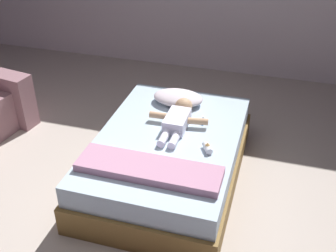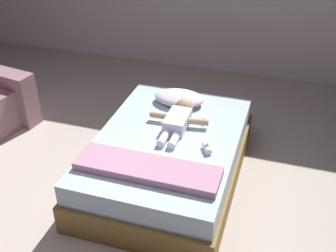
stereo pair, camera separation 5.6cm
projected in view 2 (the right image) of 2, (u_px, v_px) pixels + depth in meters
The scene contains 7 objects.
ground_plane at pixel (110, 221), 3.17m from camera, with size 8.00×8.00×0.00m, color #B6A89D.
bed at pixel (168, 158), 3.50m from camera, with size 1.17×1.73×0.43m.
pillow at pixel (179, 98), 3.82m from camera, with size 0.46×0.30×0.11m.
baby at pixel (179, 119), 3.50m from camera, with size 0.51×0.63×0.16m.
toothbrush at pixel (203, 121), 3.57m from camera, with size 0.04×0.12×0.02m.
blanket at pixel (148, 169), 2.98m from camera, with size 1.06×0.29×0.06m.
baby_bottle at pixel (207, 148), 3.19m from camera, with size 0.10×0.12×0.08m.
Camera 2 is at (1.11, -2.04, 2.32)m, focal length 44.32 mm.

